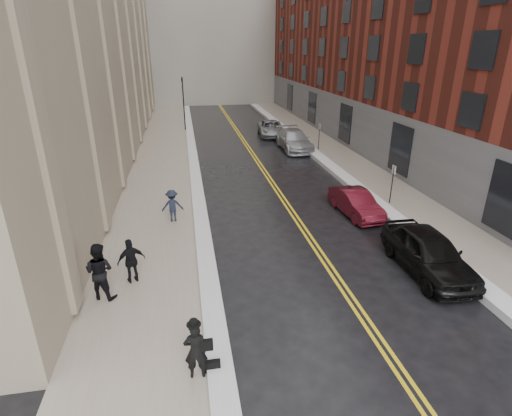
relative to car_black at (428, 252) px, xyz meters
name	(u,v)px	position (x,y,z in m)	size (l,w,h in m)	color
ground	(281,312)	(-6.02, -1.50, -0.81)	(160.00, 160.00, 0.00)	black
sidewalk_left	(160,173)	(-10.52, 14.50, -0.73)	(4.00, 64.00, 0.15)	gray
sidewalk_right	(350,163)	(2.98, 14.50, -0.73)	(3.00, 64.00, 0.15)	gray
lane_stripe_a	(261,169)	(-3.64, 14.50, -0.81)	(0.12, 64.00, 0.01)	gold
lane_stripe_b	(264,168)	(-3.40, 14.50, -0.81)	(0.12, 64.00, 0.01)	gold
snow_ridge_left	(195,170)	(-8.22, 14.50, -0.68)	(0.70, 60.80, 0.26)	white
snow_ridge_right	(326,163)	(1.13, 14.50, -0.66)	(0.85, 60.80, 0.30)	white
building_right	(423,32)	(11.48, 21.50, 8.19)	(14.00, 50.00, 18.00)	maroon
traffic_signal	(183,100)	(-8.62, 28.50, 2.28)	(0.18, 0.15, 5.20)	black
parking_sign_near	(392,182)	(1.88, 6.50, 0.55)	(0.06, 0.35, 2.23)	black
parking_sign_far	(319,135)	(1.88, 18.50, 0.55)	(0.06, 0.35, 2.23)	black
car_black	(428,252)	(0.00, 0.00, 0.00)	(1.91, 4.75, 1.62)	black
car_maroon	(356,203)	(-0.45, 5.64, -0.17)	(1.35, 3.86, 1.27)	#4E0D18
car_silver_near	(294,140)	(0.07, 19.39, -0.02)	(2.22, 5.46, 1.58)	#A7AAAF
car_silver_far	(271,128)	(-0.63, 25.06, -0.12)	(2.28, 4.94, 1.37)	#94969C
pedestrian_main	(196,351)	(-8.82, -3.86, 0.15)	(0.59, 0.39, 1.62)	black
pedestrian_a	(99,271)	(-11.78, 0.19, 0.34)	(0.97, 0.76, 1.99)	black
pedestrian_b	(172,206)	(-9.53, 6.16, 0.13)	(1.02, 0.59, 1.58)	black
pedestrian_c	(131,261)	(-10.87, 1.01, 0.18)	(0.98, 0.41, 1.67)	black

